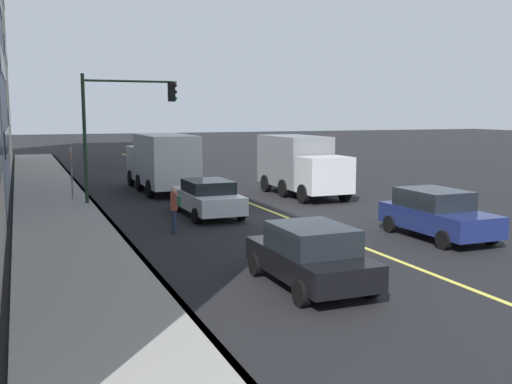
% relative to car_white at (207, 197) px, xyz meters
% --- Properties ---
extents(ground, '(200.00, 200.00, 0.00)m').
position_rel_car_white_xyz_m(ground, '(-1.35, -2.83, -0.77)').
color(ground, black).
extents(sidewalk_slab, '(80.00, 3.50, 0.15)m').
position_rel_car_white_xyz_m(sidewalk_slab, '(-1.35, 5.67, -0.69)').
color(sidewalk_slab, gray).
rests_on(sidewalk_slab, ground).
extents(curb_edge, '(80.00, 0.16, 0.15)m').
position_rel_car_white_xyz_m(curb_edge, '(-1.35, 4.00, -0.69)').
color(curb_edge, slate).
rests_on(curb_edge, ground).
extents(lane_stripe_center, '(80.00, 0.16, 0.01)m').
position_rel_car_white_xyz_m(lane_stripe_center, '(-1.35, -2.83, -0.76)').
color(lane_stripe_center, '#D8CC4C').
rests_on(lane_stripe_center, ground).
extents(car_white, '(4.71, 2.04, 1.48)m').
position_rel_car_white_xyz_m(car_white, '(0.00, 0.00, 0.00)').
color(car_white, silver).
rests_on(car_white, ground).
extents(car_black, '(4.04, 1.97, 1.52)m').
position_rel_car_white_xyz_m(car_black, '(-10.47, 0.64, 0.01)').
color(car_black, black).
rests_on(car_black, ground).
extents(car_navy, '(4.32, 2.05, 1.63)m').
position_rel_car_white_xyz_m(car_navy, '(-7.04, -5.90, 0.07)').
color(car_navy, navy).
rests_on(car_navy, ground).
extents(truck_white, '(7.69, 2.56, 3.07)m').
position_rel_car_white_xyz_m(truck_white, '(8.22, -0.03, 0.87)').
color(truck_white, silver).
rests_on(truck_white, ground).
extents(truck_gray, '(6.55, 2.46, 3.01)m').
position_rel_car_white_xyz_m(truck_gray, '(4.05, -6.21, 0.83)').
color(truck_gray, silver).
rests_on(truck_gray, ground).
extents(pedestrian_with_backpack, '(0.43, 0.45, 1.61)m').
position_rel_car_white_xyz_m(pedestrian_with_backpack, '(-2.81, 2.07, 0.16)').
color(pedestrian_with_backpack, '#262D4C').
rests_on(pedestrian_with_backpack, ground).
extents(traffic_light_mast, '(0.28, 4.34, 5.92)m').
position_rel_car_white_xyz_m(traffic_light_mast, '(4.38, 2.70, 3.30)').
color(traffic_light_mast, '#1E3823').
rests_on(traffic_light_mast, ground).
extents(street_sign_post, '(0.60, 0.08, 2.68)m').
position_rel_car_white_xyz_m(street_sign_post, '(5.91, 4.82, 0.82)').
color(street_sign_post, slate).
rests_on(street_sign_post, ground).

